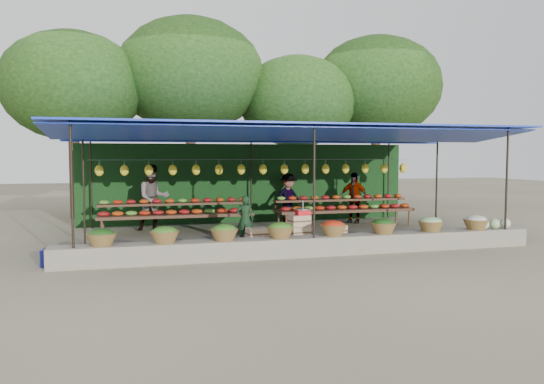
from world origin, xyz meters
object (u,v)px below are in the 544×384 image
object	(u,v)px
vendor_seated	(245,219)
blue_crate_front	(57,257)
crate_counter	(298,235)
weighing_scale	(303,211)
blue_crate_back	(157,249)

from	to	relation	value
vendor_seated	blue_crate_front	xyz separation A→B (m)	(-4.10, -1.59, -0.42)
crate_counter	weighing_scale	world-z (taller)	weighing_scale
crate_counter	blue_crate_front	bearing A→B (deg)	-173.82
crate_counter	weighing_scale	distance (m)	0.55
weighing_scale	blue_crate_front	world-z (taller)	weighing_scale
blue_crate_front	blue_crate_back	size ratio (longest dim) A/B	1.24
weighing_scale	vendor_seated	bearing A→B (deg)	137.52
blue_crate_back	weighing_scale	bearing A→B (deg)	-20.25
crate_counter	vendor_seated	xyz separation A→B (m)	(-1.02, 1.04, 0.27)
vendor_seated	blue_crate_back	xyz separation A→B (m)	(-2.16, -1.01, -0.45)
weighing_scale	blue_crate_front	size ratio (longest dim) A/B	0.63
weighing_scale	vendor_seated	world-z (taller)	vendor_seated
blue_crate_back	vendor_seated	bearing A→B (deg)	5.28
vendor_seated	blue_crate_front	size ratio (longest dim) A/B	2.11
weighing_scale	vendor_seated	size ratio (longest dim) A/B	0.30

